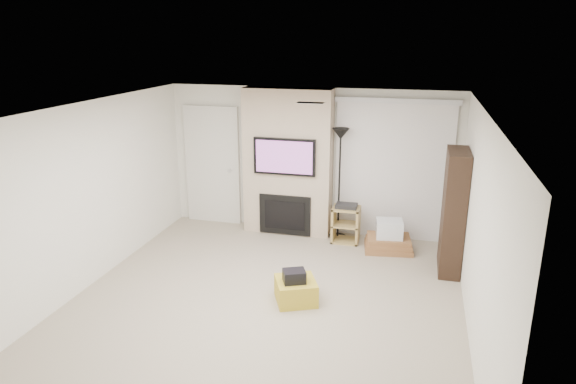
% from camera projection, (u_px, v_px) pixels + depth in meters
% --- Properties ---
extents(floor, '(5.00, 5.50, 0.00)m').
position_uv_depth(floor, '(265.00, 303.00, 6.66)').
color(floor, tan).
rests_on(floor, ground).
extents(ceiling, '(5.00, 5.50, 0.00)m').
position_uv_depth(ceiling, '(262.00, 110.00, 5.92)').
color(ceiling, white).
rests_on(ceiling, wall_back).
extents(wall_back, '(5.00, 0.00, 2.50)m').
position_uv_depth(wall_back, '(310.00, 161.00, 8.84)').
color(wall_back, white).
rests_on(wall_back, ground).
extents(wall_front, '(5.00, 0.00, 2.50)m').
position_uv_depth(wall_front, '(153.00, 333.00, 3.75)').
color(wall_front, white).
rests_on(wall_front, ground).
extents(wall_left, '(0.00, 5.50, 2.50)m').
position_uv_depth(wall_left, '(86.00, 197.00, 6.89)').
color(wall_left, white).
rests_on(wall_left, ground).
extents(wall_right, '(0.00, 5.50, 2.50)m').
position_uv_depth(wall_right, '(479.00, 231.00, 5.69)').
color(wall_right, white).
rests_on(wall_right, ground).
extents(hvac_vent, '(0.35, 0.18, 0.01)m').
position_uv_depth(hvac_vent, '(310.00, 103.00, 6.57)').
color(hvac_vent, silver).
rests_on(hvac_vent, ceiling).
extents(ottoman, '(0.66, 0.66, 0.30)m').
position_uv_depth(ottoman, '(296.00, 291.00, 6.66)').
color(ottoman, gold).
rests_on(ottoman, floor).
extents(black_bag, '(0.35, 0.32, 0.16)m').
position_uv_depth(black_bag, '(294.00, 276.00, 6.55)').
color(black_bag, black).
rests_on(black_bag, ottoman).
extents(fireplace_wall, '(1.50, 0.47, 2.50)m').
position_uv_depth(fireplace_wall, '(288.00, 163.00, 8.73)').
color(fireplace_wall, '#C1A990').
rests_on(fireplace_wall, floor).
extents(entry_door, '(1.02, 0.11, 2.14)m').
position_uv_depth(entry_door, '(213.00, 166.00, 9.29)').
color(entry_door, silver).
rests_on(entry_door, floor).
extents(vertical_blinds, '(1.98, 0.10, 2.37)m').
position_uv_depth(vertical_blinds, '(393.00, 165.00, 8.45)').
color(vertical_blinds, silver).
rests_on(vertical_blinds, floor).
extents(floor_lamp, '(0.28, 0.28, 1.89)m').
position_uv_depth(floor_lamp, '(340.00, 153.00, 8.37)').
color(floor_lamp, black).
rests_on(floor_lamp, floor).
extents(av_stand, '(0.45, 0.38, 0.66)m').
position_uv_depth(av_stand, '(346.00, 222.00, 8.54)').
color(av_stand, tan).
rests_on(av_stand, floor).
extents(box_stack, '(0.82, 0.66, 0.50)m').
position_uv_depth(box_stack, '(389.00, 239.00, 8.24)').
color(box_stack, '#8F5E36').
rests_on(box_stack, floor).
extents(bookshelf, '(0.30, 0.80, 1.80)m').
position_uv_depth(bookshelf, '(453.00, 212.00, 7.35)').
color(bookshelf, black).
rests_on(bookshelf, floor).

